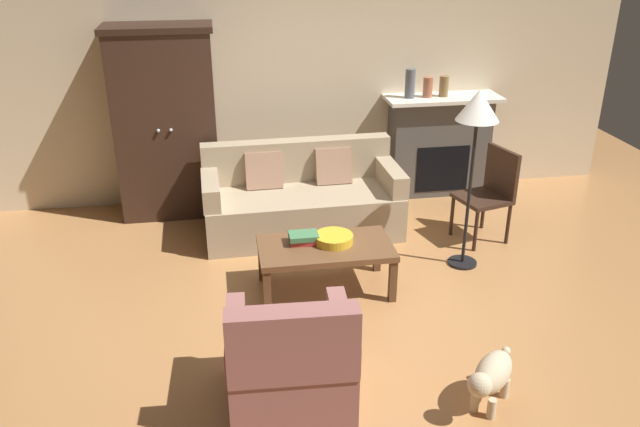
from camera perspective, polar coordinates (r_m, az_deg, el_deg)
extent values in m
plane|color=#B27A47|center=(5.21, 1.95, -8.60)|extent=(9.60, 9.60, 0.00)
cube|color=beige|center=(7.04, -1.99, 12.58)|extent=(7.20, 0.10, 2.80)
cube|color=#4C4947|center=(7.38, 10.45, 5.84)|extent=(1.10, 0.36, 1.08)
cube|color=black|center=(7.29, 10.79, 3.89)|extent=(0.60, 0.01, 0.52)
cube|color=white|center=(7.21, 10.84, 10.01)|extent=(1.26, 0.48, 0.04)
cube|color=#382319|center=(6.79, -13.45, 7.54)|extent=(1.00, 0.52, 1.89)
cube|color=#2F1E15|center=(6.59, -14.30, 15.67)|extent=(1.06, 0.55, 0.06)
sphere|color=#ADAFB5|center=(6.52, -14.14, 7.13)|extent=(0.04, 0.04, 0.04)
sphere|color=#ADAFB5|center=(6.51, -13.08, 7.21)|extent=(0.04, 0.04, 0.04)
cube|color=tan|center=(6.37, -1.56, 0.12)|extent=(1.92, 0.89, 0.44)
cube|color=tan|center=(6.52, -2.09, 4.78)|extent=(1.90, 0.23, 0.42)
cube|color=tan|center=(6.18, -9.69, 2.29)|extent=(0.18, 0.80, 0.22)
cube|color=tan|center=(6.43, 6.18, 3.40)|extent=(0.18, 0.80, 0.22)
cube|color=#9E755B|center=(6.36, -5.01, 3.81)|extent=(0.36, 0.19, 0.37)
cube|color=#9E755B|center=(6.46, 1.18, 4.23)|extent=(0.36, 0.19, 0.37)
cube|color=brown|center=(5.29, 0.49, -3.08)|extent=(1.10, 0.60, 0.05)
cube|color=brown|center=(5.11, -4.70, -6.91)|extent=(0.06, 0.06, 0.37)
cube|color=brown|center=(5.27, 6.46, -5.96)|extent=(0.06, 0.06, 0.37)
cube|color=brown|center=(5.57, -5.17, -4.16)|extent=(0.06, 0.06, 0.37)
cube|color=brown|center=(5.71, 5.09, -3.37)|extent=(0.06, 0.06, 0.37)
cylinder|color=gold|center=(5.31, 1.26, -2.25)|extent=(0.32, 0.32, 0.07)
cube|color=#B73833|center=(5.32, -1.34, -2.38)|extent=(0.25, 0.19, 0.04)
cube|color=#427A4C|center=(5.29, -1.47, -2.00)|extent=(0.24, 0.17, 0.04)
cylinder|color=#565B66|center=(7.05, 7.98, 11.35)|extent=(0.11, 0.11, 0.31)
cylinder|color=#A86042|center=(7.12, 9.53, 10.99)|extent=(0.10, 0.10, 0.22)
cylinder|color=olive|center=(7.18, 10.92, 11.02)|extent=(0.10, 0.10, 0.22)
cube|color=#935B56|center=(4.23, -2.63, -13.94)|extent=(0.80, 0.80, 0.42)
cube|color=#935B56|center=(3.72, -2.41, -11.56)|extent=(0.77, 0.20, 0.46)
cube|color=#935B56|center=(4.08, 1.99, -10.20)|extent=(0.15, 0.70, 0.20)
cube|color=#935B56|center=(4.05, -7.47, -10.72)|extent=(0.15, 0.70, 0.20)
cube|color=#382319|center=(6.34, 14.17, 1.30)|extent=(0.54, 0.54, 0.04)
cylinder|color=#382319|center=(6.46, 11.61, -0.20)|extent=(0.04, 0.04, 0.41)
cylinder|color=#382319|center=(6.18, 13.63, -1.53)|extent=(0.04, 0.04, 0.41)
cylinder|color=#382319|center=(6.67, 14.28, 0.36)|extent=(0.04, 0.04, 0.41)
cylinder|color=#382319|center=(6.41, 16.33, -0.90)|extent=(0.04, 0.04, 0.41)
cube|color=#382319|center=(6.37, 15.82, 3.61)|extent=(0.15, 0.44, 0.45)
cylinder|color=black|center=(6.01, 12.48, -4.25)|extent=(0.26, 0.26, 0.02)
cylinder|color=black|center=(5.73, 13.08, 1.65)|extent=(0.03, 0.03, 1.37)
cone|color=white|center=(5.48, 13.86, 9.32)|extent=(0.36, 0.36, 0.26)
ellipsoid|color=beige|center=(4.31, 15.09, -13.41)|extent=(0.42, 0.43, 0.22)
sphere|color=beige|center=(4.09, 13.98, -14.53)|extent=(0.15, 0.15, 0.15)
cylinder|color=beige|center=(4.32, 14.96, -16.36)|extent=(0.06, 0.06, 0.14)
cylinder|color=beige|center=(4.35, 13.55, -15.92)|extent=(0.06, 0.06, 0.14)
cylinder|color=beige|center=(4.50, 16.06, -14.61)|extent=(0.06, 0.06, 0.14)
cylinder|color=beige|center=(4.53, 14.72, -14.20)|extent=(0.06, 0.06, 0.14)
sphere|color=beige|center=(4.48, 16.17, -11.63)|extent=(0.06, 0.06, 0.06)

